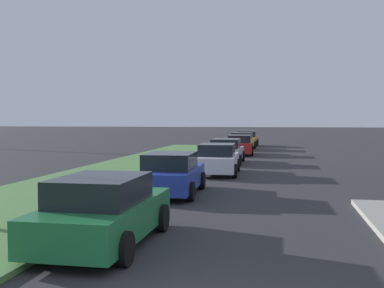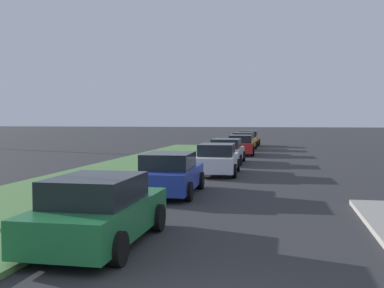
# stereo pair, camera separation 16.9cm
# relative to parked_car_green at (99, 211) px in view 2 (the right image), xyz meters

# --- Properties ---
(grass_median) EXTENTS (60.00, 6.00, 0.12)m
(grass_median) POSITION_rel_parked_car_green_xyz_m (5.98, 3.75, -0.66)
(grass_median) COLOR #517F42
(grass_median) RESTS_ON ground
(parked_car_green) EXTENTS (4.30, 2.03, 1.47)m
(parked_car_green) POSITION_rel_parked_car_green_xyz_m (0.00, 0.00, 0.00)
(parked_car_green) COLOR #1E6B38
(parked_car_green) RESTS_ON ground
(parked_car_blue) EXTENTS (4.36, 2.13, 1.47)m
(parked_car_blue) POSITION_rel_parked_car_green_xyz_m (6.76, 0.14, 0.00)
(parked_car_blue) COLOR #23389E
(parked_car_blue) RESTS_ON ground
(parked_car_white) EXTENTS (4.37, 2.15, 1.47)m
(parked_car_white) POSITION_rel_parked_car_green_xyz_m (13.03, -0.66, 0.00)
(parked_car_white) COLOR silver
(parked_car_white) RESTS_ON ground
(parked_car_silver) EXTENTS (4.32, 2.05, 1.47)m
(parked_car_silver) POSITION_rel_parked_car_green_xyz_m (18.75, -0.42, 0.00)
(parked_car_silver) COLOR #B2B5BA
(parked_car_silver) RESTS_ON ground
(parked_car_red) EXTENTS (4.39, 2.21, 1.47)m
(parked_car_red) POSITION_rel_parked_car_green_xyz_m (25.49, -0.63, 0.00)
(parked_car_red) COLOR red
(parked_car_red) RESTS_ON ground
(parked_car_yellow) EXTENTS (4.37, 2.15, 1.47)m
(parked_car_yellow) POSITION_rel_parked_car_green_xyz_m (31.59, -0.35, 0.00)
(parked_car_yellow) COLOR gold
(parked_car_yellow) RESTS_ON ground
(parked_car_orange) EXTENTS (4.31, 2.04, 1.47)m
(parked_car_orange) POSITION_rel_parked_car_green_xyz_m (36.99, -0.39, 0.00)
(parked_car_orange) COLOR orange
(parked_car_orange) RESTS_ON ground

